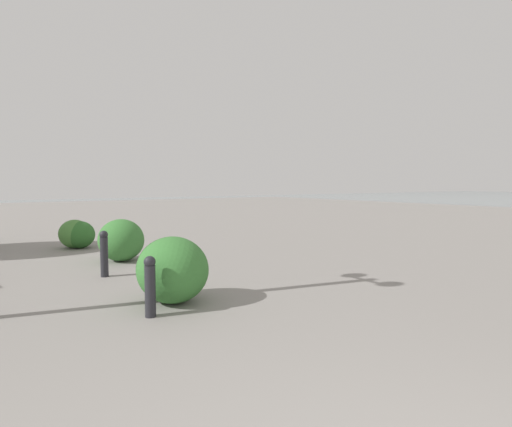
% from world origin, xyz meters
% --- Properties ---
extents(bollard_near, '(0.13, 0.13, 0.68)m').
position_xyz_m(bollard_near, '(4.11, -0.40, 0.36)').
color(bollard_near, '#232328').
rests_on(bollard_near, ground).
extents(bollard_mid, '(0.13, 0.13, 0.73)m').
position_xyz_m(bollard_mid, '(6.44, -0.51, 0.38)').
color(bollard_mid, '#232328').
rests_on(bollard_mid, ground).
extents(shrub_low, '(0.94, 0.84, 0.80)m').
position_xyz_m(shrub_low, '(7.65, -1.13, 0.40)').
color(shrub_low, '#387533').
rests_on(shrub_low, ground).
extents(shrub_round, '(0.76, 0.68, 0.65)m').
position_xyz_m(shrub_round, '(9.85, -0.73, 0.32)').
color(shrub_round, '#477F38').
rests_on(shrub_round, ground).
extents(shrub_wide, '(0.72, 0.65, 0.62)m').
position_xyz_m(shrub_wide, '(9.75, -0.82, 0.31)').
color(shrub_wide, '#2D6628').
rests_on(shrub_wide, ground).
extents(shrub_tall, '(0.96, 0.87, 0.82)m').
position_xyz_m(shrub_tall, '(4.50, -0.83, 0.41)').
color(shrub_tall, '#387533').
rests_on(shrub_tall, ground).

